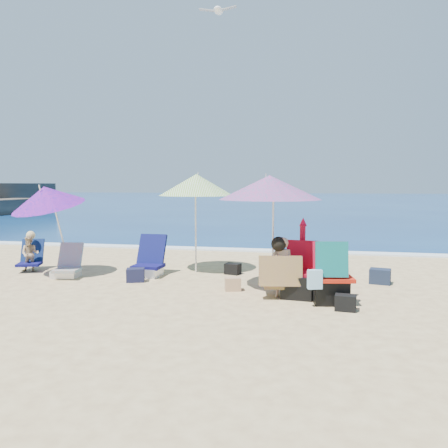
% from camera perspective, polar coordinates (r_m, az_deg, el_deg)
% --- Properties ---
extents(ground, '(120.00, 120.00, 0.00)m').
position_cam_1_polar(ground, '(7.25, 0.77, -9.43)').
color(ground, '#D8BC84').
rests_on(ground, ground).
extents(sea, '(120.00, 80.00, 0.12)m').
position_cam_1_polar(sea, '(51.95, 9.98, 2.95)').
color(sea, navy).
rests_on(sea, ground).
extents(foam, '(120.00, 0.50, 0.04)m').
position_cam_1_polar(foam, '(12.20, 5.20, -3.40)').
color(foam, white).
rests_on(foam, ground).
extents(umbrella_turquoise, '(2.26, 2.26, 2.00)m').
position_cam_1_polar(umbrella_turquoise, '(7.61, 5.86, 4.66)').
color(umbrella_turquoise, silver).
rests_on(umbrella_turquoise, ground).
extents(umbrella_striped, '(2.01, 2.01, 2.07)m').
position_cam_1_polar(umbrella_striped, '(9.23, -3.54, 5.01)').
color(umbrella_striped, silver).
rests_on(umbrella_striped, ground).
extents(umbrella_blue, '(1.87, 1.90, 1.93)m').
position_cam_1_polar(umbrella_blue, '(9.39, -21.75, 3.26)').
color(umbrella_blue, silver).
rests_on(umbrella_blue, ground).
extents(furled_umbrella, '(0.17, 0.19, 1.26)m').
position_cam_1_polar(furled_umbrella, '(7.64, 10.00, -3.45)').
color(furled_umbrella, '#A10B22').
rests_on(furled_umbrella, ground).
extents(chair_navy, '(0.64, 0.72, 0.80)m').
position_cam_1_polar(chair_navy, '(9.05, -9.75, -5.19)').
color(chair_navy, '#0D0D49').
rests_on(chair_navy, ground).
extents(chair_rainbow, '(0.62, 0.69, 0.66)m').
position_cam_1_polar(chair_rainbow, '(9.31, -19.40, -5.36)').
color(chair_rainbow, '#E68051').
rests_on(chair_rainbow, ground).
extents(camp_chair_left, '(0.60, 0.61, 0.90)m').
position_cam_1_polar(camp_chair_left, '(7.35, 9.55, -7.15)').
color(camp_chair_left, '#B40C20').
rests_on(camp_chair_left, ground).
extents(camp_chair_right, '(0.71, 0.71, 0.98)m').
position_cam_1_polar(camp_chair_right, '(7.04, 13.44, -7.06)').
color(camp_chair_right, red).
rests_on(camp_chair_right, ground).
extents(person_center, '(0.71, 0.66, 0.99)m').
position_cam_1_polar(person_center, '(7.21, 7.31, -5.63)').
color(person_center, tan).
rests_on(person_center, ground).
extents(person_left, '(0.65, 0.75, 0.83)m').
position_cam_1_polar(person_left, '(10.18, -23.53, -3.46)').
color(person_left, tan).
rests_on(person_left, ground).
extents(bag_navy_a, '(0.38, 0.32, 0.25)m').
position_cam_1_polar(bag_navy_a, '(8.55, -11.26, -6.42)').
color(bag_navy_a, '#171933').
rests_on(bag_navy_a, ground).
extents(bag_black_a, '(0.34, 0.29, 0.22)m').
position_cam_1_polar(bag_black_a, '(9.08, 1.13, -5.75)').
color(bag_black_a, black).
rests_on(bag_black_a, ground).
extents(bag_tan, '(0.31, 0.26, 0.23)m').
position_cam_1_polar(bag_tan, '(7.71, 1.13, -7.68)').
color(bag_tan, tan).
rests_on(bag_tan, ground).
extents(bag_navy_b, '(0.42, 0.35, 0.27)m').
position_cam_1_polar(bag_navy_b, '(8.71, 19.33, -6.33)').
color(bag_navy_b, '#192337').
rests_on(bag_navy_b, ground).
extents(bag_black_b, '(0.32, 0.24, 0.23)m').
position_cam_1_polar(bag_black_b, '(6.76, 15.28, -9.68)').
color(bag_black_b, black).
rests_on(bag_black_b, ground).
extents(seagull, '(0.82, 0.37, 0.15)m').
position_cam_1_polar(seagull, '(10.58, -0.73, 25.64)').
color(seagull, white).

